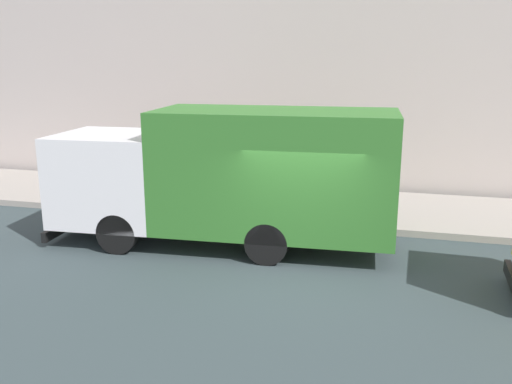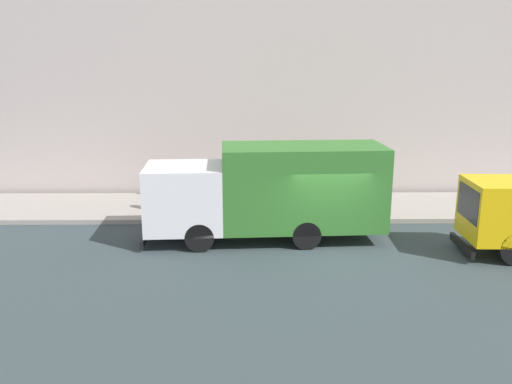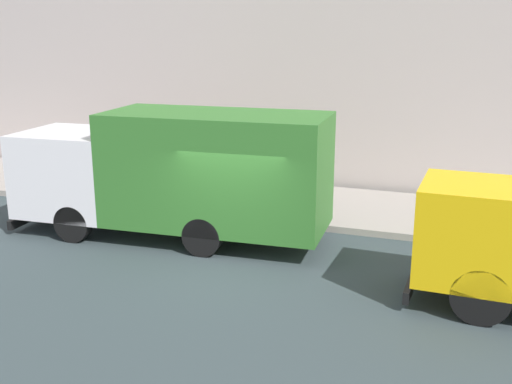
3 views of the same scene
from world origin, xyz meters
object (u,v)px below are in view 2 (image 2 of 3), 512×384
object	(u,v)px
large_utility_truck	(270,190)
pedestrian_standing	(207,190)
pedestrian_third	(163,177)
street_sign_post	(242,178)
pedestrian_walking	(160,190)
traffic_cone_orange	(154,209)

from	to	relation	value
large_utility_truck	pedestrian_standing	bearing A→B (deg)	37.55
pedestrian_third	large_utility_truck	bearing A→B (deg)	93.51
large_utility_truck	pedestrian_third	bearing A→B (deg)	38.51
pedestrian_standing	street_sign_post	bearing A→B (deg)	-75.92
pedestrian_walking	traffic_cone_orange	distance (m)	0.98
pedestrian_standing	street_sign_post	size ratio (longest dim) A/B	0.64
pedestrian_walking	traffic_cone_orange	bearing A→B (deg)	37.99
traffic_cone_orange	street_sign_post	bearing A→B (deg)	-90.68
traffic_cone_orange	pedestrian_standing	bearing A→B (deg)	-69.45
traffic_cone_orange	street_sign_post	size ratio (longest dim) A/B	0.26
pedestrian_walking	traffic_cone_orange	xyz separation A→B (m)	(-0.80, 0.15, -0.54)
traffic_cone_orange	street_sign_post	xyz separation A→B (m)	(-0.04, -3.34, 1.18)
pedestrian_walking	street_sign_post	xyz separation A→B (m)	(-0.84, -3.20, 0.63)
large_utility_truck	pedestrian_walking	world-z (taller)	large_utility_truck
pedestrian_third	traffic_cone_orange	size ratio (longest dim) A/B	2.44
pedestrian_walking	pedestrian_third	xyz separation A→B (m)	(2.18, 0.25, -0.01)
large_utility_truck	street_sign_post	world-z (taller)	large_utility_truck
pedestrian_third	traffic_cone_orange	distance (m)	3.04
pedestrian_standing	street_sign_post	xyz separation A→B (m)	(-0.78, -1.37, 0.65)
pedestrian_walking	street_sign_post	distance (m)	3.37
pedestrian_walking	street_sign_post	bearing A→B (deg)	123.49
large_utility_truck	pedestrian_walking	size ratio (longest dim) A/B	4.85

